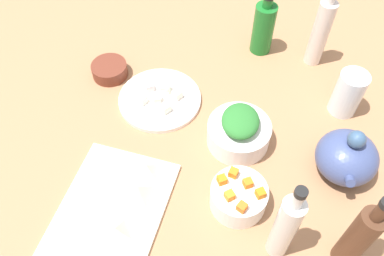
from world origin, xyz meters
TOP-DOWN VIEW (x-y plane):
  - tabletop at (0.00, 0.00)cm, footprint 190.00×190.00cm
  - cutting_board at (22.44, -13.10)cm, footprint 31.73×24.33cm
  - plate_tofu at (-10.68, -11.04)cm, footprint 21.74×21.74cm
  - bowl_greens at (-2.17, 10.99)cm, footprint 15.15×15.15cm
  - bowl_carrots at (14.55, 13.42)cm, footprint 12.28×12.28cm
  - bowl_small_side at (-17.08, -27.05)cm, footprint 9.75×9.75cm
  - teapot at (0.97, 35.59)cm, footprint 15.60×13.84cm
  - bottle_0 at (-34.95, 27.72)cm, footprint 4.69×4.69cm
  - bottle_1 at (21.75, 36.05)cm, footprint 4.75×4.75cm
  - bottle_2 at (-36.50, 12.56)cm, footprint 6.08×6.08cm
  - bottle_3 at (22.73, 22.70)cm, footprint 4.41×4.41cm
  - drinking_glass_0 at (-18.07, 35.97)cm, footprint 7.15×7.15cm
  - carrot_cube_0 at (16.63, 11.53)cm, footprint 2.54×2.54cm
  - carrot_cube_1 at (12.97, 14.81)cm, footprint 2.48×2.48cm
  - carrot_cube_2 at (14.80, 17.66)cm, footprint 2.50×2.50cm
  - carrot_cube_3 at (18.67, 14.37)cm, footprint 2.42×2.42cm
  - carrot_cube_4 at (13.34, 9.35)cm, footprint 2.49×2.49cm
  - carrot_cube_5 at (11.16, 11.47)cm, footprint 2.20×2.20cm
  - chopped_greens_mound at (-2.17, 10.99)cm, footprint 11.14×9.63cm
  - tofu_cube_0 at (-9.18, -11.31)cm, footprint 2.83×2.83cm
  - tofu_cube_1 at (-6.72, -8.44)cm, footprint 3.08×3.08cm
  - tofu_cube_2 at (-12.89, -14.47)cm, footprint 3.10×3.10cm
  - tofu_cube_3 at (-8.30, -15.06)cm, footprint 2.89×2.89cm
  - tofu_cube_4 at (-13.29, -9.99)cm, footprint 2.23×2.23cm
  - tofu_cube_5 at (-11.81, -6.64)cm, footprint 3.03×3.03cm
  - dumpling_0 at (25.67, -17.06)cm, footprint 7.01×6.97cm
  - dumpling_1 at (17.54, -15.84)cm, footprint 8.23×8.21cm
  - dumpling_2 at (17.57, -8.27)cm, footprint 8.18×8.23cm
  - dumpling_3 at (27.40, -9.97)cm, footprint 5.91×5.75cm
  - dumpling_4 at (11.58, -8.06)cm, footprint 6.49×6.64cm
  - dumpling_5 at (11.84, -14.28)cm, footprint 8.01×8.02cm

SIDE VIEW (x-z plane):
  - tabletop at x=0.00cm, z-range 0.00..3.00cm
  - cutting_board at x=22.44cm, z-range 3.00..4.00cm
  - plate_tofu at x=-10.68cm, z-range 3.00..4.20cm
  - bowl_small_side at x=-17.08cm, z-range 3.00..6.76cm
  - dumpling_1 at x=17.54cm, z-range 4.00..6.07cm
  - dumpling_5 at x=11.84cm, z-range 4.00..6.25cm
  - tofu_cube_0 at x=-9.18cm, z-range 4.20..6.40cm
  - tofu_cube_1 at x=-6.72cm, z-range 4.20..6.40cm
  - tofu_cube_2 at x=-12.89cm, z-range 4.20..6.40cm
  - tofu_cube_3 at x=-8.30cm, z-range 4.20..6.40cm
  - tofu_cube_4 at x=-13.29cm, z-range 4.20..6.40cm
  - tofu_cube_5 at x=-11.81cm, z-range 4.20..6.40cm
  - dumpling_4 at x=11.58cm, z-range 4.00..6.72cm
  - dumpling_0 at x=25.67cm, z-range 4.00..6.73cm
  - dumpling_3 at x=27.40cm, z-range 4.00..7.16cm
  - dumpling_2 at x=17.57cm, z-range 4.00..7.16cm
  - bowl_carrots at x=14.55cm, z-range 3.00..8.95cm
  - bowl_greens at x=-2.17cm, z-range 3.00..9.07cm
  - teapot at x=0.97cm, z-range 1.45..15.69cm
  - drinking_glass_0 at x=-18.07cm, z-range 3.00..15.24cm
  - carrot_cube_0 at x=16.63cm, z-range 8.95..10.75cm
  - carrot_cube_1 at x=12.97cm, z-range 8.95..10.75cm
  - carrot_cube_2 at x=14.80cm, z-range 8.95..10.75cm
  - carrot_cube_3 at x=18.67cm, z-range 8.95..10.75cm
  - carrot_cube_4 at x=13.34cm, z-range 8.95..10.75cm
  - carrot_cube_5 at x=11.16cm, z-range 8.95..10.75cm
  - bottle_2 at x=-36.50cm, z-range 1.57..20.38cm
  - chopped_greens_mound at x=-2.17cm, z-range 9.07..12.97cm
  - bottle_1 at x=21.75cm, z-range 0.92..25.31cm
  - bottle_0 at x=-34.95cm, z-range 1.19..25.50cm
  - bottle_3 at x=22.73cm, z-range 1.12..25.63cm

